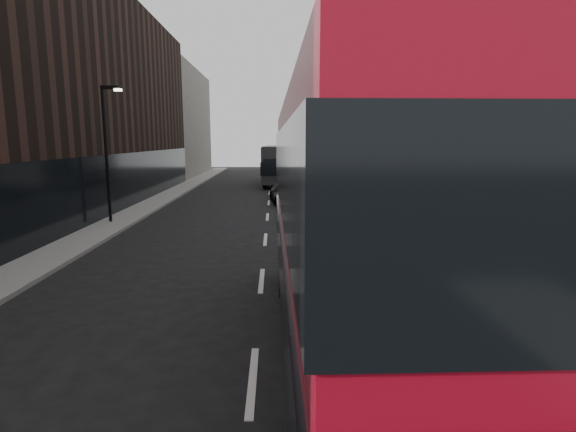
{
  "coord_description": "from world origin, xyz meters",
  "views": [
    {
      "loc": [
        0.43,
        -5.74,
        4.41
      ],
      "look_at": [
        0.77,
        5.53,
        2.5
      ],
      "focal_mm": 28.0,
      "sensor_mm": 36.0,
      "label": 1
    }
  ],
  "objects": [
    {
      "name": "building_left_far",
      "position": [
        -11.5,
        52.0,
        6.5
      ],
      "size": [
        5.0,
        20.0,
        13.0
      ],
      "primitive_type": "cube",
      "color": "#67615B",
      "rests_on": "ground"
    },
    {
      "name": "building_victorian",
      "position": [
        11.38,
        44.0,
        9.66
      ],
      "size": [
        6.5,
        24.0,
        21.0
      ],
      "color": "#67615B",
      "rests_on": "ground"
    },
    {
      "name": "street_lamp",
      "position": [
        -8.22,
        18.0,
        4.18
      ],
      "size": [
        1.06,
        0.22,
        7.0
      ],
      "color": "black",
      "rests_on": "sidewalk_left"
    },
    {
      "name": "grey_bus",
      "position": [
        0.8,
        40.06,
        2.07
      ],
      "size": [
        3.27,
        12.05,
        3.85
      ],
      "rotation": [
        0.0,
        0.0,
        -0.04
      ],
      "color": "black",
      "rests_on": "ground"
    },
    {
      "name": "car_b",
      "position": [
        1.57,
        25.53,
        0.76
      ],
      "size": [
        1.96,
        4.71,
        1.51
      ],
      "primitive_type": "imported",
      "rotation": [
        0.0,
        0.0,
        -0.08
      ],
      "color": "#93959B",
      "rests_on": "ground"
    },
    {
      "name": "red_bus",
      "position": [
        2.02,
        2.53,
        2.85
      ],
      "size": [
        3.06,
        12.76,
        5.13
      ],
      "rotation": [
        0.0,
        0.0,
        0.01
      ],
      "color": "maroon",
      "rests_on": "ground"
    },
    {
      "name": "sidewalk_left",
      "position": [
        -8.0,
        25.0,
        0.07
      ],
      "size": [
        2.0,
        80.0,
        0.15
      ],
      "primitive_type": "cube",
      "color": "slate",
      "rests_on": "ground"
    },
    {
      "name": "sidewalk_right",
      "position": [
        7.5,
        25.0,
        0.07
      ],
      "size": [
        3.0,
        80.0,
        0.15
      ],
      "primitive_type": "cube",
      "color": "slate",
      "rests_on": "ground"
    },
    {
      "name": "building_modern_block",
      "position": [
        11.47,
        21.0,
        9.9
      ],
      "size": [
        5.03,
        22.0,
        20.0
      ],
      "color": "#93999D",
      "rests_on": "ground"
    },
    {
      "name": "car_c",
      "position": [
        1.06,
        26.24,
        0.64
      ],
      "size": [
        2.18,
        4.55,
        1.28
      ],
      "primitive_type": "imported",
      "rotation": [
        0.0,
        0.0,
        0.09
      ],
      "color": "black",
      "rests_on": "ground"
    },
    {
      "name": "car_a",
      "position": [
        2.12,
        19.13,
        0.79
      ],
      "size": [
        2.34,
        4.8,
        1.58
      ],
      "primitive_type": "imported",
      "rotation": [
        0.0,
        0.0,
        -0.1
      ],
      "color": "black",
      "rests_on": "ground"
    },
    {
      "name": "building_left_mid",
      "position": [
        -11.5,
        30.0,
        7.0
      ],
      "size": [
        5.0,
        24.0,
        14.0
      ],
      "primitive_type": "cube",
      "color": "black",
      "rests_on": "ground"
    }
  ]
}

